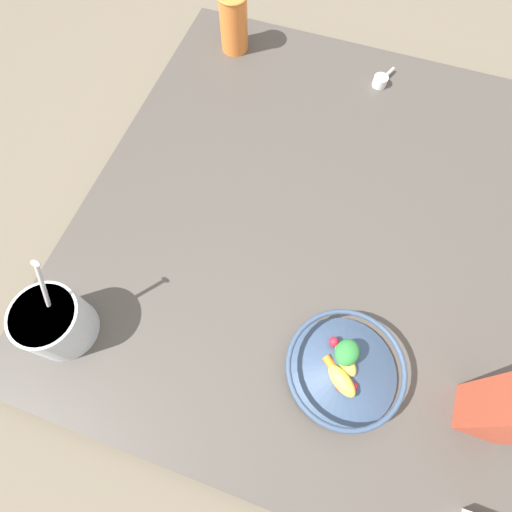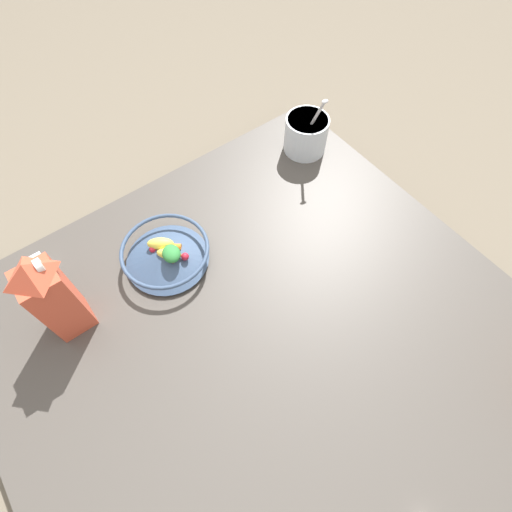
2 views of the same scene
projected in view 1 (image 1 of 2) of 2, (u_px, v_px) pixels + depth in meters
ground_plane at (339, 231)px, 0.95m from camera, size 6.00×6.00×0.00m
countertop at (340, 227)px, 0.93m from camera, size 1.17×1.17×0.04m
fruit_bowl at (344, 369)px, 0.74m from camera, size 0.22×0.22×0.08m
yogurt_tub at (54, 322)px, 0.75m from camera, size 0.13×0.13×0.22m
drinking_cup at (234, 22)px, 1.07m from camera, size 0.08×0.08×0.15m
measuring_scoop at (381, 81)px, 1.07m from camera, size 0.08×0.05×0.03m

